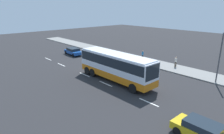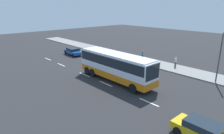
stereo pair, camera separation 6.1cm
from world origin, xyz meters
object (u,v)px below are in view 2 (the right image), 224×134
coach_bus (116,64)px  pedestrian_at_crossing (176,61)px  car_blue_saloon (73,51)px  pedestrian_near_curb (142,54)px  street_lamp (222,54)px  car_yellow_taxi (204,131)px

coach_bus → pedestrian_at_crossing: (2.21, 10.72, -1.14)m
coach_bus → car_blue_saloon: (-16.08, 3.61, -1.49)m
pedestrian_near_curb → pedestrian_at_crossing: pedestrian_at_crossing is taller
car_blue_saloon → pedestrian_near_curb: pedestrian_near_curb is taller
coach_bus → pedestrian_at_crossing: coach_bus is taller
street_lamp → coach_bus: bearing=-137.0°
pedestrian_at_crossing → car_yellow_taxi: bearing=-10.0°
street_lamp → car_yellow_taxi: bearing=-73.7°
car_blue_saloon → car_yellow_taxi: car_yellow_taxi is taller
street_lamp → pedestrian_near_curb: bearing=172.0°
coach_bus → car_blue_saloon: bearing=167.0°
car_yellow_taxi → street_lamp: bearing=106.8°
coach_bus → car_blue_saloon: coach_bus is taller
pedestrian_at_crossing → coach_bus: bearing=-58.4°
pedestrian_at_crossing → street_lamp: (7.05, -2.09, 2.65)m
coach_bus → pedestrian_near_curb: (-4.20, 10.51, -1.14)m
car_blue_saloon → coach_bus: bearing=-8.5°
car_yellow_taxi → street_lamp: street_lamp is taller
car_yellow_taxi → pedestrian_near_curb: pedestrian_near_curb is taller
car_blue_saloon → street_lamp: size_ratio=0.77×
pedestrian_near_curb → pedestrian_at_crossing: bearing=-10.0°
car_yellow_taxi → pedestrian_near_curb: 21.98m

